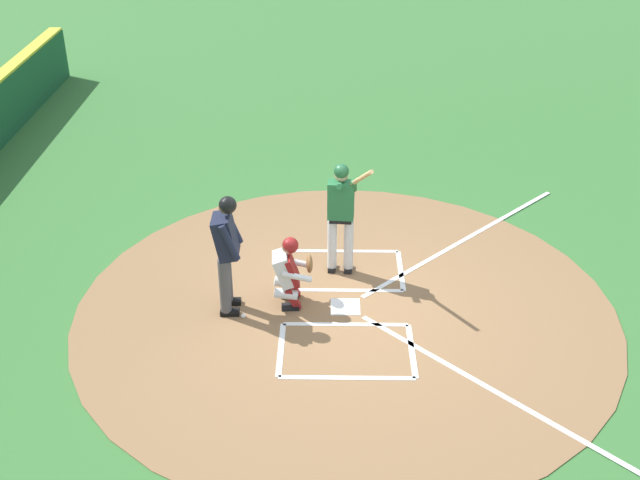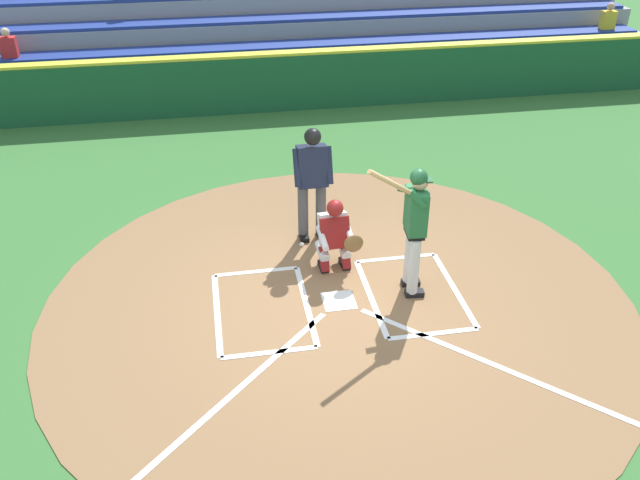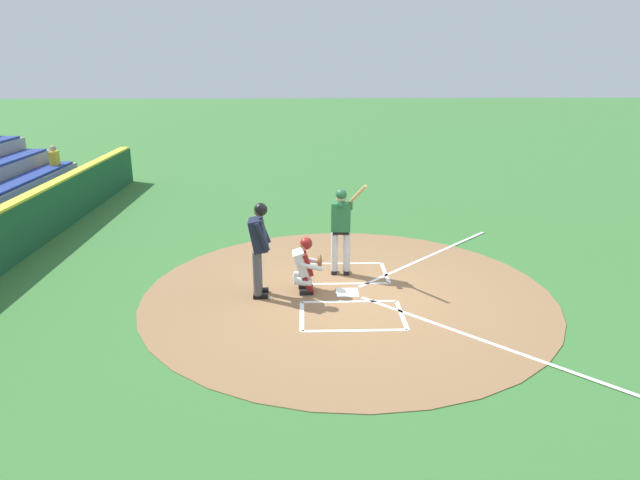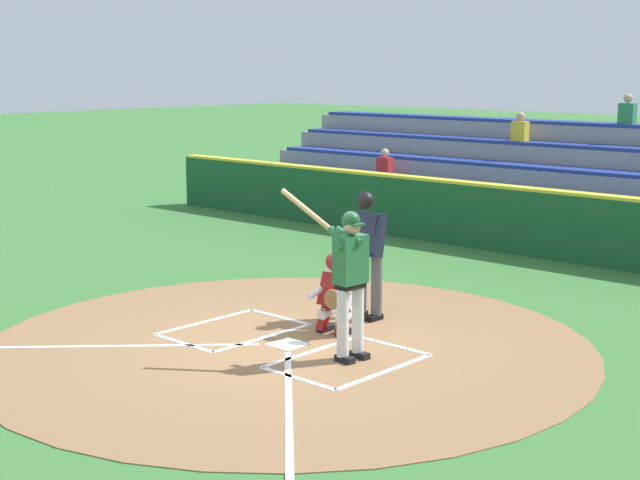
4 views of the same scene
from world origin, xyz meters
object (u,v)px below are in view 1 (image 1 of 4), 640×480
catcher (290,270)px  baseball (243,316)px  batter (341,211)px  plate_umpire (226,247)px

catcher → baseball: 0.95m
batter → baseball: batter is taller
baseball → batter: bearing=132.3°
catcher → baseball: bearing=-59.6°
batter → catcher: size_ratio=1.88×
batter → plate_umpire: 1.97m
batter → plate_umpire: bearing=-56.4°
catcher → baseball: catcher is taller
plate_umpire → baseball: (0.21, 0.21, -1.04)m
batter → catcher: (0.91, -0.76, -0.51)m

